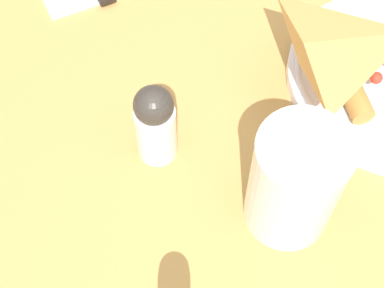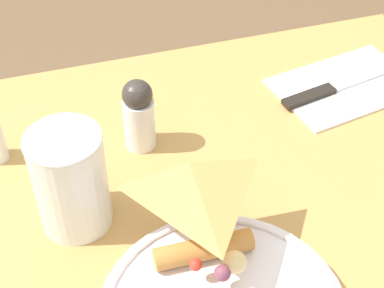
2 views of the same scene
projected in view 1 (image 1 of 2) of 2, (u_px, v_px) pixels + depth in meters
name	position (u px, v px, depth m)	size (l,w,h in m)	color
dining_table	(331.00, 236.00, 0.67)	(1.15, 0.75, 0.74)	tan
milk_glass	(295.00, 184.00, 0.51)	(0.08, 0.08, 0.12)	white
pepper_shaker	(155.00, 124.00, 0.56)	(0.04, 0.04, 0.10)	white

